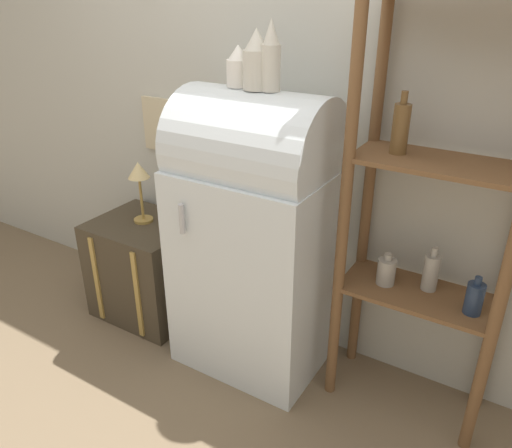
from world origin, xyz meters
The scene contains 9 objects.
ground_plane centered at (0.00, 0.00, 0.00)m, with size 12.00×12.00×0.00m, color #7A664C.
wall_back centered at (0.00, 0.57, 1.35)m, with size 7.00×0.09×2.70m.
refrigerator centered at (0.00, 0.26, 0.73)m, with size 0.72×0.61×1.43m.
suitcase_trunk centered at (-0.77, 0.26, 0.30)m, with size 0.58×0.50×0.60m.
shelf_unit centered at (0.78, 0.36, 1.01)m, with size 0.69×0.34×1.82m.
vase_left centered at (-0.09, 0.27, 1.51)m, with size 0.10×0.10×0.18m.
vase_center centered at (0.01, 0.26, 1.54)m, with size 0.12×0.12×0.25m.
vase_right centered at (0.08, 0.26, 1.56)m, with size 0.08×0.08×0.29m.
desk_lamp centered at (-0.78, 0.29, 0.86)m, with size 0.12×0.12×0.36m.
Camera 1 is at (1.14, -1.59, 1.83)m, focal length 35.00 mm.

